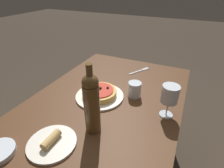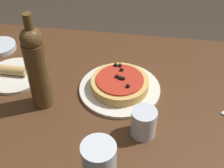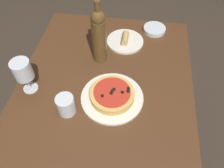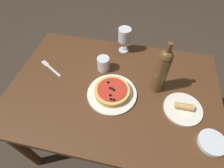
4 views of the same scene
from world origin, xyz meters
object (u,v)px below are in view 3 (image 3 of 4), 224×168
object	(u,v)px
dining_table	(103,108)
wine_glass	(23,70)
dinner_plate	(112,97)
pizza	(112,94)
wine_bottle	(99,36)
water_cup	(66,105)
side_plate	(125,41)
side_bowl	(154,29)

from	to	relation	value
dining_table	wine_glass	world-z (taller)	wine_glass
dinner_plate	pizza	distance (m)	0.03
wine_bottle	water_cup	size ratio (longest dim) A/B	3.61
water_cup	side_plate	bearing A→B (deg)	-22.16
dinner_plate	pizza	xyz separation A→B (m)	(-0.00, -0.00, 0.03)
side_plate	dining_table	bearing A→B (deg)	171.00
wine_glass	side_plate	size ratio (longest dim) A/B	0.85
water_cup	side_bowl	distance (m)	0.71
dining_table	pizza	world-z (taller)	pizza
wine_bottle	side_bowl	xyz separation A→B (m)	(0.28, -0.28, -0.14)
dinner_plate	water_cup	world-z (taller)	water_cup
wine_glass	dinner_plate	bearing A→B (deg)	-90.10
side_plate	pizza	bearing A→B (deg)	177.71
pizza	wine_glass	xyz separation A→B (m)	(0.00, 0.39, 0.09)
dinner_plate	side_bowl	world-z (taller)	side_bowl
side_plate	dinner_plate	bearing A→B (deg)	177.67
pizza	water_cup	distance (m)	0.21
wine_glass	water_cup	size ratio (longest dim) A/B	1.90
dining_table	pizza	size ratio (longest dim) A/B	6.14
water_cup	dining_table	bearing A→B (deg)	-55.34
pizza	side_bowl	xyz separation A→B (m)	(0.52, -0.18, -0.02)
wine_bottle	side_plate	xyz separation A→B (m)	(0.15, -0.11, -0.14)
dinner_plate	wine_glass	bearing A→B (deg)	89.90
wine_bottle	water_cup	bearing A→B (deg)	166.12
dining_table	wine_bottle	world-z (taller)	wine_bottle
pizza	side_plate	size ratio (longest dim) A/B	0.97
pizza	dining_table	bearing A→B (deg)	92.28
water_cup	wine_bottle	bearing A→B (deg)	-13.88
wine_glass	side_bowl	size ratio (longest dim) A/B	1.34
dining_table	side_plate	world-z (taller)	side_plate
pizza	side_bowl	bearing A→B (deg)	-18.78
wine_glass	side_plate	world-z (taller)	wine_glass
wine_glass	water_cup	distance (m)	0.24
wine_glass	side_plate	bearing A→B (deg)	-45.88
dinner_plate	wine_bottle	distance (m)	0.30
dinner_plate	side_plate	xyz separation A→B (m)	(0.39, -0.02, 0.00)
wine_glass	water_cup	xyz separation A→B (m)	(-0.10, -0.20, -0.08)
pizza	wine_glass	size ratio (longest dim) A/B	1.15
side_bowl	side_plate	size ratio (longest dim) A/B	0.63
dinner_plate	wine_glass	world-z (taller)	wine_glass
pizza	water_cup	bearing A→B (deg)	117.72
dining_table	side_bowl	xyz separation A→B (m)	(0.52, -0.22, 0.11)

